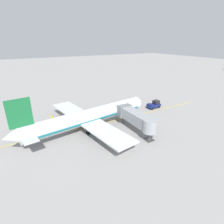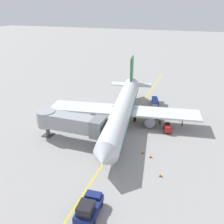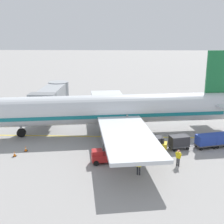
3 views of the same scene
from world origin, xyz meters
The scene contains 15 objects.
ground_plane centered at (0.00, 0.00, 0.00)m, with size 400.00×400.00×0.00m, color gray.
gate_lead_in_line centered at (0.00, 0.00, 0.00)m, with size 0.24×80.00×0.01m, color gold.
parked_airliner centered at (1.30, 1.28, 3.19)m, with size 30.44×37.27×10.63m.
jet_bridge centered at (7.99, 10.56, 3.45)m, with size 12.75×3.50×4.98m.
baggage_tug_lead centered at (-7.73, 1.73, 0.71)m, with size 1.73×2.69×1.62m.
baggage_tug_trailing centered at (-4.27, -3.85, 0.71)m, with size 1.74×2.70×1.62m.
baggage_cart_front centered at (-4.41, -3.65, 0.95)m, with size 1.88×2.97×1.58m.
baggage_cart_second_in_train centered at (-3.80, -6.63, 0.95)m, with size 1.88×2.97×1.58m.
baggage_cart_third_in_train centered at (-3.40, -9.70, 0.95)m, with size 1.88×2.97×1.58m.
baggage_cart_tail_end centered at (-2.81, -11.72, 0.95)m, with size 1.88×2.97×1.58m.
ground_crew_wing_walker centered at (-10.19, -1.73, 0.95)m, with size 0.32×0.72×1.69m.
ground_crew_loader centered at (-8.16, -5.73, 0.95)m, with size 0.54×0.60×1.69m.
ground_crew_marshaller centered at (-5.86, -0.96, 0.95)m, with size 0.72×0.34×1.69m.
safety_cone_nose_left centered at (-6.48, 11.30, 0.29)m, with size 0.36×0.36×0.59m.
safety_cone_nose_right centered at (-5.05, 10.57, 0.29)m, with size 0.36×0.36×0.59m.
Camera 3 is at (-34.39, -0.12, 12.66)m, focal length 45.93 mm.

